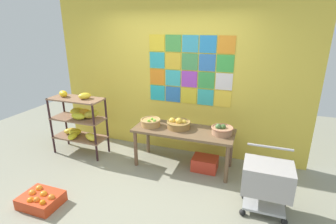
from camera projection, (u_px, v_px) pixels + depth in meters
name	position (u px, v px, depth m)	size (l,w,h in m)	color
ground	(140.00, 196.00, 3.57)	(9.02, 9.02, 0.00)	gray
back_wall_with_art	(176.00, 78.00, 4.50)	(4.52, 0.07, 2.72)	yellow
banana_shelf_unit	(79.00, 119.00, 4.59)	(0.96, 0.53, 1.15)	black
display_table	(183.00, 134.00, 4.15)	(1.60, 0.62, 0.65)	brown
fruit_basket_left	(178.00, 124.00, 4.16)	(0.39, 0.39, 0.19)	olive
fruit_basket_centre	(222.00, 130.00, 3.93)	(0.33, 0.33, 0.17)	#AE7C5A
fruit_basket_back_left	(151.00, 122.00, 4.24)	(0.33, 0.33, 0.15)	#B5874B
produce_crate_under_table	(205.00, 163.00, 4.19)	(0.40, 0.31, 0.21)	red
orange_crate_foreground	(41.00, 199.00, 3.37)	(0.50, 0.40, 0.20)	red
shopping_cart	(267.00, 180.00, 3.13)	(0.58, 0.48, 0.80)	black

